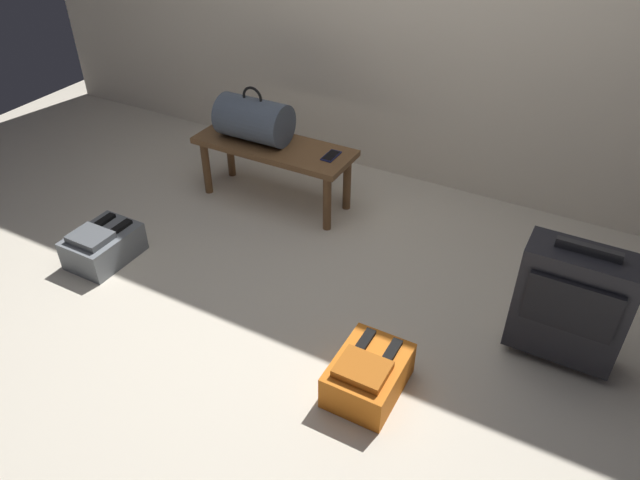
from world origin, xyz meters
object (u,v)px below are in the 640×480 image
backpack_grey (103,245)px  cell_phone (331,156)px  bench (274,153)px  duffel_bag_slate (254,120)px  suitcase_upright_charcoal (571,303)px  backpack_orange (368,374)px

backpack_grey → cell_phone: bearing=48.9°
bench → duffel_bag_slate: (-0.13, -0.00, 0.19)m
suitcase_upright_charcoal → backpack_grey: size_ratio=1.65×
suitcase_upright_charcoal → cell_phone: bearing=159.1°
duffel_bag_slate → suitcase_upright_charcoal: (1.98, -0.53, -0.21)m
suitcase_upright_charcoal → backpack_grey: 2.40m
bench → backpack_orange: bench is taller
bench → backpack_grey: size_ratio=2.63×
duffel_bag_slate → bench: bearing=0.0°
bench → duffel_bag_slate: size_ratio=2.27×
duffel_bag_slate → backpack_grey: duffel_bag_slate is taller
duffel_bag_slate → backpack_orange: (1.31, -1.13, -0.43)m
duffel_bag_slate → cell_phone: duffel_bag_slate is taller
bench → duffel_bag_slate: bearing=-180.0°
suitcase_upright_charcoal → backpack_grey: bearing=-169.0°
cell_phone → backpack_grey: 1.38m
backpack_orange → cell_phone: bearing=124.4°
duffel_bag_slate → cell_phone: bearing=3.0°
duffel_bag_slate → backpack_grey: size_ratio=1.16×
bench → backpack_orange: (1.17, -1.13, -0.24)m
bench → cell_phone: size_ratio=6.94×
duffel_bag_slate → suitcase_upright_charcoal: 2.06m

